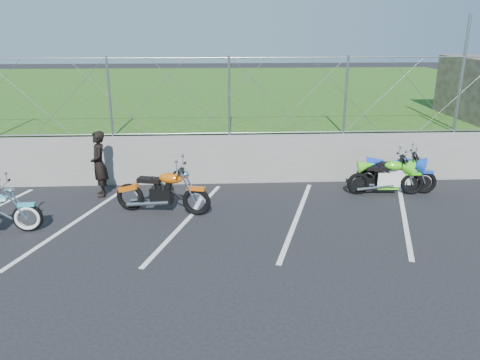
{
  "coord_description": "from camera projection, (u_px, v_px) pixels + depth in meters",
  "views": [
    {
      "loc": [
        0.64,
        -8.42,
        4.02
      ],
      "look_at": [
        1.16,
        1.3,
        0.78
      ],
      "focal_mm": 35.0,
      "sensor_mm": 36.0,
      "label": 1
    }
  ],
  "objects": [
    {
      "name": "sportbike_blue",
      "position": [
        397.0,
        175.0,
        11.7
      ],
      "size": [
        1.95,
        0.69,
        1.02
      ],
      "rotation": [
        0.0,
        0.0,
        -0.21
      ],
      "color": "black",
      "rests_on": "ground"
    },
    {
      "name": "person_standing",
      "position": [
        99.0,
        164.0,
        11.34
      ],
      "size": [
        0.54,
        0.68,
        1.62
      ],
      "primitive_type": "imported",
      "rotation": [
        0.0,
        0.0,
        -1.29
      ],
      "color": "black",
      "rests_on": "ground"
    },
    {
      "name": "retaining_wall",
      "position": [
        192.0,
        159.0,
        12.33
      ],
      "size": [
        30.0,
        0.22,
        1.3
      ],
      "primitive_type": "cube",
      "color": "slate",
      "rests_on": "ground"
    },
    {
      "name": "ground",
      "position": [
        185.0,
        239.0,
        9.22
      ],
      "size": [
        90.0,
        90.0,
        0.0
      ],
      "primitive_type": "plane",
      "color": "black",
      "rests_on": "ground"
    },
    {
      "name": "grass_field",
      "position": [
        201.0,
        101.0,
        21.81
      ],
      "size": [
        30.0,
        20.0,
        1.3
      ],
      "primitive_type": "cube",
      "color": "#254D14",
      "rests_on": "ground"
    },
    {
      "name": "parking_lines",
      "position": [
        243.0,
        218.0,
        10.22
      ],
      "size": [
        18.29,
        4.31,
        0.01
      ],
      "color": "silver",
      "rests_on": "ground"
    },
    {
      "name": "sportbike_green",
      "position": [
        387.0,
        178.0,
        11.54
      ],
      "size": [
        1.9,
        0.68,
        0.98
      ],
      "rotation": [
        0.0,
        0.0,
        -0.05
      ],
      "color": "black",
      "rests_on": "ground"
    },
    {
      "name": "naked_orange",
      "position": [
        164.0,
        193.0,
        10.38
      ],
      "size": [
        2.16,
        0.78,
        1.09
      ],
      "rotation": [
        0.0,
        0.0,
        -0.24
      ],
      "color": "black",
      "rests_on": "ground"
    },
    {
      "name": "sign_pole",
      "position": [
        462.0,
        73.0,
        12.39
      ],
      "size": [
        0.08,
        0.08,
        3.0
      ],
      "primitive_type": "cylinder",
      "color": "gray",
      "rests_on": "grass_field"
    },
    {
      "name": "chain_link_fence",
      "position": [
        190.0,
        97.0,
        11.81
      ],
      "size": [
        28.0,
        0.03,
        2.0
      ],
      "color": "gray",
      "rests_on": "retaining_wall"
    }
  ]
}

